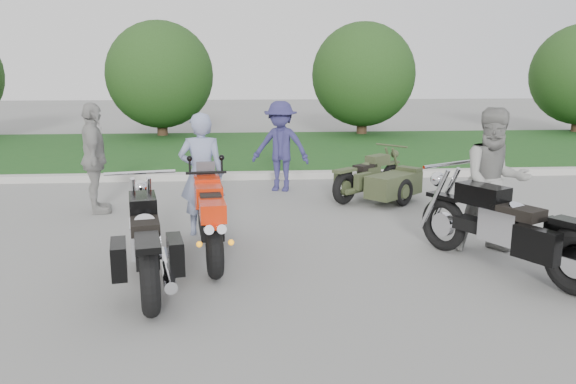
{
  "coord_description": "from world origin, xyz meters",
  "views": [
    {
      "loc": [
        -0.2,
        -6.22,
        2.36
      ],
      "look_at": [
        0.37,
        0.93,
        0.8
      ],
      "focal_mm": 35.0,
      "sensor_mm": 36.0,
      "label": 1
    }
  ],
  "objects": [
    {
      "name": "ground",
      "position": [
        0.0,
        0.0,
        0.0
      ],
      "size": [
        80.0,
        80.0,
        0.0
      ],
      "primitive_type": "plane",
      "color": "gray",
      "rests_on": "ground"
    },
    {
      "name": "curb",
      "position": [
        0.0,
        6.0,
        0.07
      ],
      "size": [
        60.0,
        0.3,
        0.15
      ],
      "primitive_type": "cube",
      "color": "#B5B2AA",
      "rests_on": "ground"
    },
    {
      "name": "grass_strip",
      "position": [
        0.0,
        10.15,
        0.07
      ],
      "size": [
        60.0,
        8.0,
        0.14
      ],
      "primitive_type": "cube",
      "color": "#28541D",
      "rests_on": "ground"
    },
    {
      "name": "tree_mid_left",
      "position": [
        -3.0,
        13.5,
        2.19
      ],
      "size": [
        3.6,
        3.6,
        4.0
      ],
      "color": "#3F2B1C",
      "rests_on": "ground"
    },
    {
      "name": "tree_mid_right",
      "position": [
        4.0,
        13.5,
        2.19
      ],
      "size": [
        3.6,
        3.6,
        4.0
      ],
      "color": "#3F2B1C",
      "rests_on": "ground"
    },
    {
      "name": "sportbike_red",
      "position": [
        -0.63,
        0.63,
        0.56
      ],
      "size": [
        0.49,
        2.02,
        0.96
      ],
      "rotation": [
        0.0,
        0.0,
        0.12
      ],
      "color": "black",
      "rests_on": "ground"
    },
    {
      "name": "cruiser_left",
      "position": [
        -1.28,
        -0.23,
        0.49
      ],
      "size": [
        0.74,
        2.45,
        0.95
      ],
      "rotation": [
        0.0,
        0.0,
        0.2
      ],
      "color": "black",
      "rests_on": "ground"
    },
    {
      "name": "cruiser_right",
      "position": [
        2.92,
        -0.12,
        0.51
      ],
      "size": [
        1.37,
        2.34,
        0.99
      ],
      "rotation": [
        0.0,
        0.0,
        0.5
      ],
      "color": "black",
      "rests_on": "ground"
    },
    {
      "name": "cruiser_sidecar",
      "position": [
        2.3,
        3.63,
        0.37
      ],
      "size": [
        1.75,
        1.78,
        0.78
      ],
      "rotation": [
        0.0,
        0.0,
        -0.85
      ],
      "color": "black",
      "rests_on": "ground"
    },
    {
      "name": "person_stripe",
      "position": [
        -0.81,
        1.78,
        0.89
      ],
      "size": [
        0.66,
        0.43,
        1.79
      ],
      "primitive_type": "imported",
      "rotation": [
        0.0,
        0.0,
        3.13
      ],
      "color": "#808BAE",
      "rests_on": "ground"
    },
    {
      "name": "person_grey",
      "position": [
        3.03,
        0.67,
        0.95
      ],
      "size": [
        0.97,
        0.78,
        1.9
      ],
      "primitive_type": "imported",
      "rotation": [
        0.0,
        0.0,
        -0.07
      ],
      "color": "gray",
      "rests_on": "ground"
    },
    {
      "name": "person_denim",
      "position": [
        0.52,
        4.74,
        0.89
      ],
      "size": [
        1.3,
        0.99,
        1.77
      ],
      "primitive_type": "imported",
      "rotation": [
        0.0,
        0.0,
        -0.33
      ],
      "color": "navy",
      "rests_on": "ground"
    },
    {
      "name": "person_back",
      "position": [
        -2.68,
        3.21,
        0.92
      ],
      "size": [
        0.69,
        1.16,
        1.85
      ],
      "primitive_type": "imported",
      "rotation": [
        0.0,
        0.0,
        1.81
      ],
      "color": "#999893",
      "rests_on": "ground"
    }
  ]
}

